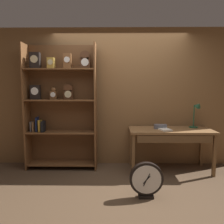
{
  "coord_description": "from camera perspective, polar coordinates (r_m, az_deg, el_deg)",
  "views": [
    {
      "loc": [
        -0.09,
        -2.83,
        1.48
      ],
      "look_at": [
        -0.13,
        0.58,
        1.1
      ],
      "focal_mm": 34.29,
      "sensor_mm": 36.0,
      "label": 1
    }
  ],
  "objects": [
    {
      "name": "open_repair_manual",
      "position": [
        3.8,
        13.99,
        -4.59
      ],
      "size": [
        0.21,
        0.26,
        0.02
      ],
      "primitive_type": "cube",
      "rotation": [
        0.0,
        0.0,
        0.28
      ],
      "color": "silver",
      "rests_on": "workbench"
    },
    {
      "name": "back_wood_panel",
      "position": [
        4.12,
        2.0,
        3.89
      ],
      "size": [
        4.8,
        0.05,
        2.6
      ],
      "primitive_type": "cube",
      "color": "brown",
      "rests_on": "ground"
    },
    {
      "name": "toolbox_small",
      "position": [
        3.92,
        12.73,
        -3.8
      ],
      "size": [
        0.22,
        0.09,
        0.08
      ],
      "primitive_type": "cube",
      "color": "#595960",
      "rests_on": "workbench"
    },
    {
      "name": "workbench",
      "position": [
        3.93,
        15.35,
        -5.7
      ],
      "size": [
        1.45,
        0.64,
        0.76
      ],
      "color": "brown",
      "rests_on": "ground"
    },
    {
      "name": "round_clock_large",
      "position": [
        3.06,
        9.13,
        -17.41
      ],
      "size": [
        0.45,
        0.11,
        0.49
      ],
      "color": "black",
      "rests_on": "ground"
    },
    {
      "name": "bookshelf",
      "position": [
        4.01,
        -13.58,
        2.32
      ],
      "size": [
        1.28,
        0.33,
        2.26
      ],
      "color": "brown",
      "rests_on": "ground"
    },
    {
      "name": "desk_lamp",
      "position": [
        4.17,
        21.62,
        -0.26
      ],
      "size": [
        0.2,
        0.2,
        0.49
      ],
      "color": "#1E472D",
      "rests_on": "workbench"
    },
    {
      "name": "ground_plane",
      "position": [
        3.2,
        2.45,
        -21.18
      ],
      "size": [
        10.0,
        10.0,
        0.0
      ],
      "primitive_type": "plane",
      "color": "#4C3826"
    }
  ]
}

